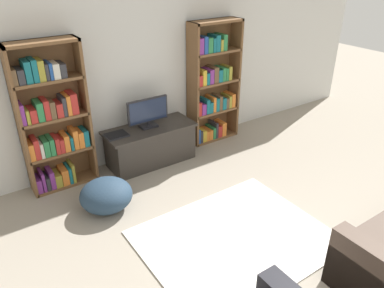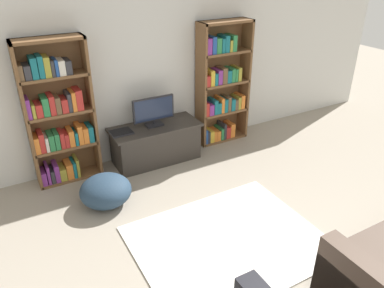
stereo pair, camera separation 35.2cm
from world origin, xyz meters
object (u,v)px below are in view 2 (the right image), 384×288
(bookshelf_right, at_px, (221,86))
(beanbag_ottoman, at_px, (106,191))
(television, at_px, (154,111))
(bookshelf_left, at_px, (58,116))
(tv_stand, at_px, (156,143))
(laptop, at_px, (121,132))

(bookshelf_right, xyz_separation_m, beanbag_ottoman, (-2.17, -0.84, -0.72))
(bookshelf_right, relative_size, television, 3.09)
(bookshelf_left, height_order, tv_stand, bookshelf_left)
(beanbag_ottoman, bearing_deg, tv_stand, 35.16)
(bookshelf_left, distance_m, beanbag_ottoman, 1.15)
(bookshelf_right, height_order, television, bookshelf_right)
(television, bearing_deg, bookshelf_right, 6.33)
(tv_stand, distance_m, beanbag_ottoman, 1.20)
(television, bearing_deg, tv_stand, -90.00)
(tv_stand, distance_m, television, 0.49)
(tv_stand, bearing_deg, laptop, 178.71)
(television, bearing_deg, beanbag_ottoman, -143.88)
(bookshelf_left, xyz_separation_m, tv_stand, (1.25, -0.16, -0.63))
(bookshelf_left, distance_m, tv_stand, 1.41)
(bookshelf_right, relative_size, tv_stand, 1.46)
(beanbag_ottoman, bearing_deg, television, 36.12)
(bookshelf_left, bearing_deg, tv_stand, -7.13)
(tv_stand, distance_m, laptop, 0.57)
(bookshelf_left, bearing_deg, beanbag_ottoman, -71.92)
(bookshelf_left, xyz_separation_m, laptop, (0.75, -0.15, -0.35))
(television, relative_size, beanbag_ottoman, 0.98)
(bookshelf_right, distance_m, beanbag_ottoman, 2.44)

